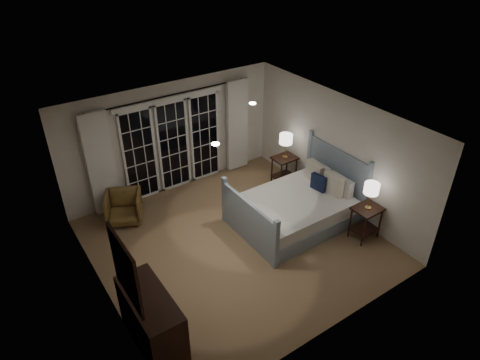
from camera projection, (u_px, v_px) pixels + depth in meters
floor at (235, 242)px, 8.30m from camera, size 5.00×5.00×0.00m
ceiling at (234, 125)px, 6.98m from camera, size 5.00×5.00×0.00m
wall_left at (97, 239)px, 6.45m from camera, size 0.02×5.00×2.50m
wall_right at (335, 152)px, 8.83m from camera, size 0.02×5.00×2.50m
wall_back at (172, 137)px, 9.39m from camera, size 5.00×0.02×2.50m
wall_front at (335, 271)px, 5.88m from camera, size 5.00×0.02×2.50m
french_doors at (173, 144)px, 9.45m from camera, size 2.50×0.04×2.20m
curtain_rod at (170, 95)px, 8.79m from camera, size 3.50×0.03×0.03m
curtain_left at (101, 164)px, 8.58m from camera, size 0.55×0.10×2.25m
curtain_right at (237, 126)px, 10.15m from camera, size 0.55×0.10×2.25m
downlight_a at (253, 103)px, 7.78m from camera, size 0.12×0.12×0.01m
downlight_b at (216, 144)px, 6.42m from camera, size 0.12×0.12×0.01m
bed at (296, 208)px, 8.71m from camera, size 2.32×1.67×1.35m
nightstand_left at (366, 218)px, 8.21m from camera, size 0.54×0.43×0.70m
nightstand_right at (284, 166)px, 9.90m from camera, size 0.53×0.43×0.69m
lamp_left at (372, 189)px, 7.85m from camera, size 0.28×0.28×0.55m
lamp_right at (286, 139)px, 9.53m from camera, size 0.30×0.30×0.58m
armchair at (124, 207)px, 8.74m from camera, size 0.92×0.93×0.64m
dresser at (152, 319)px, 6.16m from camera, size 0.55×1.29×0.92m
mirror at (125, 270)px, 5.47m from camera, size 0.05×0.85×1.00m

